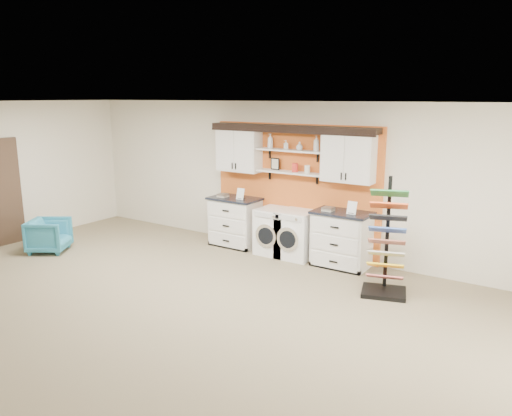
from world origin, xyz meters
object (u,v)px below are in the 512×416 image
Objects in this scene: base_cabinet_right at (342,239)px; sample_rack at (386,259)px; base_cabinet_left at (235,222)px; dryer at (297,234)px; armchair at (49,235)px; washer at (276,231)px.

base_cabinet_right is 1.32m from sample_rack.
base_cabinet_left reaches higher than dryer.
base_cabinet_right reaches higher than armchair.
base_cabinet_left is 1.15× the size of washer.
dryer is 1.26× the size of armchair.
sample_rack is (2.38, -0.79, 0.12)m from washer.
base_cabinet_left is 2.26m from base_cabinet_right.
sample_rack is at bearing -109.06° from armchair.
base_cabinet_right is at bearing 125.64° from sample_rack.
dryer is 0.50× the size of sample_rack.
armchair is (-2.69, -2.29, -0.17)m from base_cabinet_left.
dryer is (0.46, 0.00, 0.01)m from washer.
sample_rack reaches higher than base_cabinet_right.
washer is at bearing -180.00° from dryer.
armchair is (-4.08, -2.29, -0.12)m from dryer.
dryer is 2.08m from sample_rack.
base_cabinet_right is 1.16× the size of washer.
base_cabinet_right is at bearing 0.22° from dryer.
dryer is at bearing -179.78° from base_cabinet_right.
base_cabinet_right reaches higher than washer.
sample_rack is at bearing -13.42° from base_cabinet_left.
dryer reaches higher than washer.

